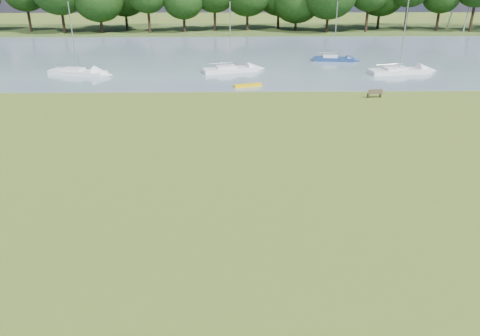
{
  "coord_description": "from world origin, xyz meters",
  "views": [
    {
      "loc": [
        0.64,
        -24.54,
        11.73
      ],
      "look_at": [
        1.06,
        -2.0,
        1.97
      ],
      "focal_mm": 35.0,
      "sensor_mm": 36.0,
      "label": 1
    }
  ],
  "objects_px": {
    "riverbank_bench": "(375,93)",
    "kayak": "(248,85)",
    "sailboat_3": "(77,71)",
    "sailboat_4": "(399,69)",
    "sailboat_2": "(230,68)",
    "sailboat_0": "(333,58)"
  },
  "relations": [
    {
      "from": "riverbank_bench",
      "to": "sailboat_2",
      "type": "xyz_separation_m",
      "value": [
        -14.02,
        12.08,
        0.07
      ]
    },
    {
      "from": "riverbank_bench",
      "to": "sailboat_2",
      "type": "height_order",
      "value": "sailboat_2"
    },
    {
      "from": "riverbank_bench",
      "to": "kayak",
      "type": "bearing_deg",
      "value": 154.05
    },
    {
      "from": "sailboat_3",
      "to": "sailboat_4",
      "type": "height_order",
      "value": "sailboat_4"
    },
    {
      "from": "sailboat_3",
      "to": "sailboat_4",
      "type": "xyz_separation_m",
      "value": [
        37.89,
        -0.23,
        0.05
      ]
    },
    {
      "from": "riverbank_bench",
      "to": "sailboat_2",
      "type": "distance_m",
      "value": 18.51
    },
    {
      "from": "kayak",
      "to": "sailboat_2",
      "type": "height_order",
      "value": "sailboat_2"
    },
    {
      "from": "sailboat_2",
      "to": "sailboat_3",
      "type": "bearing_deg",
      "value": 167.58
    },
    {
      "from": "riverbank_bench",
      "to": "kayak",
      "type": "height_order",
      "value": "riverbank_bench"
    },
    {
      "from": "sailboat_2",
      "to": "sailboat_4",
      "type": "height_order",
      "value": "sailboat_4"
    },
    {
      "from": "kayak",
      "to": "sailboat_0",
      "type": "bearing_deg",
      "value": 33.06
    },
    {
      "from": "riverbank_bench",
      "to": "sailboat_3",
      "type": "distance_m",
      "value": 33.84
    },
    {
      "from": "sailboat_0",
      "to": "sailboat_4",
      "type": "xyz_separation_m",
      "value": [
        6.17,
        -8.02,
        0.02
      ]
    },
    {
      "from": "riverbank_bench",
      "to": "sailboat_3",
      "type": "xyz_separation_m",
      "value": [
        -31.96,
        11.1,
        0.03
      ]
    },
    {
      "from": "sailboat_3",
      "to": "sailboat_4",
      "type": "relative_size",
      "value": 0.84
    },
    {
      "from": "sailboat_3",
      "to": "sailboat_4",
      "type": "bearing_deg",
      "value": 16.47
    },
    {
      "from": "kayak",
      "to": "sailboat_3",
      "type": "distance_m",
      "value": 20.9
    },
    {
      "from": "riverbank_bench",
      "to": "kayak",
      "type": "relative_size",
      "value": 0.48
    },
    {
      "from": "sailboat_2",
      "to": "sailboat_0",
      "type": "bearing_deg",
      "value": 10.79
    },
    {
      "from": "sailboat_2",
      "to": "sailboat_4",
      "type": "bearing_deg",
      "value": -18.99
    },
    {
      "from": "sailboat_4",
      "to": "sailboat_3",
      "type": "bearing_deg",
      "value": 170.22
    },
    {
      "from": "sailboat_2",
      "to": "kayak",
      "type": "bearing_deg",
      "value": -91.36
    }
  ]
}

